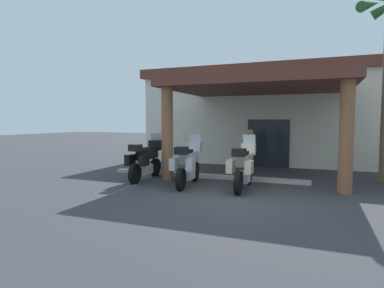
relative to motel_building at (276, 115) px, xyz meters
name	(u,v)px	position (x,y,z in m)	size (l,w,h in m)	color
ground_plane	(235,197)	(0.00, -8.69, -2.35)	(80.00, 80.00, 0.00)	#38383D
motel_building	(276,115)	(0.00, 0.00, 0.00)	(12.76, 10.63, 4.60)	silver
motorcycle_black	(145,160)	(-3.49, -7.30, -1.65)	(0.72, 2.21, 1.61)	black
motorcycle_silver	(188,164)	(-1.74, -7.68, -1.65)	(0.74, 2.21, 1.61)	black
motorcycle_cream	(244,166)	(0.01, -7.59, -1.65)	(0.71, 2.21, 1.61)	black
pedestrian	(250,147)	(-0.47, -4.21, -1.36)	(0.40, 0.40, 1.71)	#3F334C
curb_strip	(204,176)	(-1.74, -6.12, -2.29)	(7.25, 0.36, 0.12)	#ADA89E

